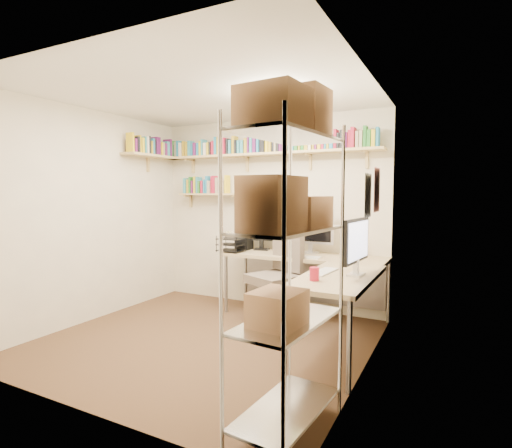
{
  "coord_description": "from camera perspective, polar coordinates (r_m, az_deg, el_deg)",
  "views": [
    {
      "loc": [
        2.29,
        -3.33,
        1.53
      ],
      "look_at": [
        0.31,
        0.55,
        1.18
      ],
      "focal_mm": 28.0,
      "sensor_mm": 36.0,
      "label": 1
    }
  ],
  "objects": [
    {
      "name": "ground",
      "position": [
        4.32,
        -7.25,
        -16.17
      ],
      "size": [
        3.2,
        3.2,
        0.0
      ],
      "primitive_type": "plane",
      "color": "#4C2F20",
      "rests_on": "ground"
    },
    {
      "name": "wall_shelves",
      "position": [
        5.39,
        -3.28,
        9.86
      ],
      "size": [
        3.12,
        1.09,
        0.8
      ],
      "color": "tan",
      "rests_on": "ground"
    },
    {
      "name": "corner_desk",
      "position": [
        4.63,
        6.32,
        -5.0
      ],
      "size": [
        2.08,
        1.97,
        1.33
      ],
      "color": "tan",
      "rests_on": "ground"
    },
    {
      "name": "room_shell",
      "position": [
        4.04,
        -7.41,
        4.83
      ],
      "size": [
        3.24,
        3.04,
        2.52
      ],
      "color": "beige",
      "rests_on": "ground"
    },
    {
      "name": "wire_rack",
      "position": [
        2.41,
        4.27,
        3.27
      ],
      "size": [
        0.49,
        0.89,
        2.18
      ],
      "rotation": [
        0.0,
        0.0,
        -0.09
      ],
      "color": "silver",
      "rests_on": "ground"
    },
    {
      "name": "office_chair",
      "position": [
        4.65,
        3.13,
        -8.52
      ],
      "size": [
        0.66,
        0.66,
        1.13
      ],
      "rotation": [
        0.0,
        0.0,
        -0.41
      ],
      "color": "black",
      "rests_on": "ground"
    }
  ]
}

